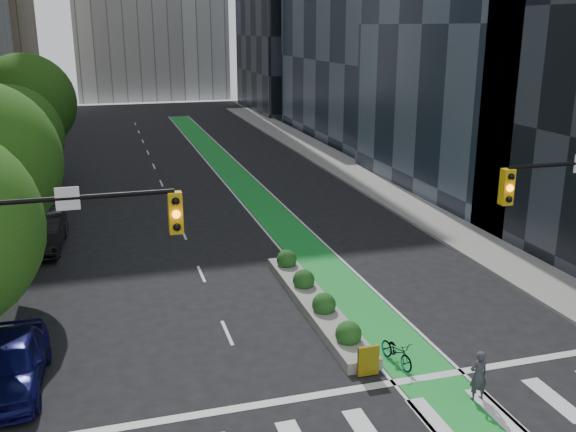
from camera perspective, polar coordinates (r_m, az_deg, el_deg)
ground at (r=19.29m, az=5.86°, el=-17.10°), size 160.00×160.00×0.00m
sidewalk_left at (r=41.55m, az=-23.36°, el=0.38°), size 3.60×90.00×0.15m
sidewalk_right at (r=44.98m, az=7.90°, el=2.75°), size 3.60×90.00×0.15m
bike_lane_paint at (r=46.98m, az=-4.50°, el=3.36°), size 2.20×70.00×0.01m
tree_midfar at (r=37.53m, az=-23.48°, el=6.41°), size 5.60×5.60×7.76m
tree_far at (r=47.30m, az=-22.25°, el=9.29°), size 6.60×6.60×9.00m
signal_left at (r=16.53m, az=-23.64°, el=-5.75°), size 6.14×0.51×7.20m
median_planter at (r=25.27m, az=2.41°, el=-7.50°), size 1.20×10.26×1.10m
bicycle at (r=21.72m, az=9.65°, el=-11.78°), size 0.86×1.74×0.88m
cyclist at (r=20.20m, az=16.56°, el=-13.43°), size 0.59×0.39×1.60m
parked_car_left_near at (r=21.64m, az=-23.44°, el=-11.95°), size 2.14×4.96×1.67m
parked_car_left_mid at (r=33.94m, az=-20.92°, el=-1.41°), size 2.08×5.20×1.68m
parked_car_left_far at (r=34.52m, az=-20.93°, el=-1.32°), size 2.44×5.17×1.46m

